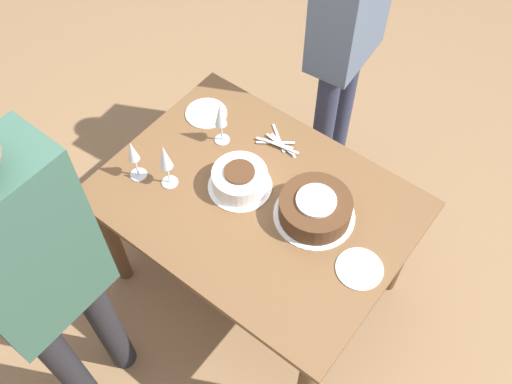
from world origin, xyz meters
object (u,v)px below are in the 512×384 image
wine_glass_far (220,116)px  person_watching (37,271)px  cake_front_chocolate (315,208)px  wine_glass_extra (133,154)px  person_cutting (349,20)px  cake_center_white (240,179)px  wine_glass_near (165,158)px

wine_glass_far → person_watching: size_ratio=0.13×
cake_front_chocolate → wine_glass_extra: size_ratio=1.56×
person_cutting → wine_glass_extra: bearing=-22.5°
wine_glass_extra → cake_center_white: bearing=-150.1°
person_cutting → cake_front_chocolate: bearing=20.8°
wine_glass_far → person_watching: 0.99m
wine_glass_far → person_watching: bearing=94.2°
wine_glass_near → wine_glass_extra: size_ratio=1.12×
wine_glass_far → wine_glass_extra: 0.40m
cake_front_chocolate → wine_glass_near: size_ratio=1.40×
wine_glass_near → wine_glass_far: size_ratio=1.05×
wine_glass_near → person_cutting: (-0.20, -1.00, 0.15)m
cake_center_white → person_cutting: person_cutting is taller
wine_glass_far → person_cutting: person_cutting is taller
cake_center_white → wine_glass_extra: 0.44m
person_cutting → person_watching: (0.11, 1.66, 0.02)m
wine_glass_far → person_cutting: 0.73m
cake_front_chocolate → wine_glass_near: wine_glass_near is taller
wine_glass_near → person_watching: 0.69m
person_watching → wine_glass_far: bearing=4.8°
person_watching → wine_glass_near: bearing=8.8°
wine_glass_near → person_watching: bearing=98.3°
wine_glass_near → person_watching: person_watching is taller
wine_glass_extra → person_cutting: bearing=-107.7°
wine_glass_extra → person_cutting: size_ratio=0.12×
cake_front_chocolate → wine_glass_extra: wine_glass_extra is taller
cake_center_white → wine_glass_far: 0.29m
wine_glass_near → wine_glass_extra: (0.13, 0.05, -0.02)m
wine_glass_extra → person_watching: size_ratio=0.12×
cake_center_white → cake_front_chocolate: 0.33m
wine_glass_extra → person_watching: person_watching is taller
cake_front_chocolate → wine_glass_far: (0.55, -0.08, 0.10)m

